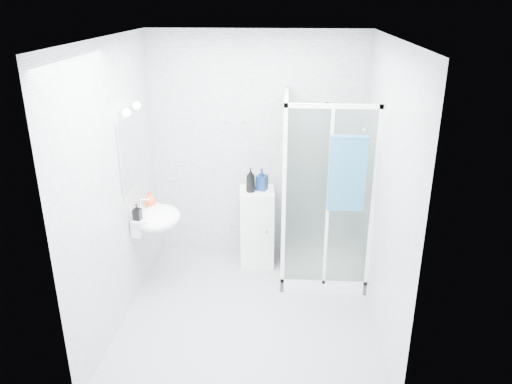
# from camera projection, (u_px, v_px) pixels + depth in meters

# --- Properties ---
(room) EXTENTS (2.40, 2.60, 2.60)m
(room) POSITION_uv_depth(u_px,v_px,m) (248.00, 191.00, 4.43)
(room) COLOR silver
(room) RESTS_ON ground
(shower_enclosure) EXTENTS (0.90, 0.95, 2.00)m
(shower_enclosure) POSITION_uv_depth(u_px,v_px,m) (315.00, 240.00, 5.41)
(shower_enclosure) COLOR white
(shower_enclosure) RESTS_ON ground
(wall_basin) EXTENTS (0.46, 0.56, 0.35)m
(wall_basin) POSITION_uv_depth(u_px,v_px,m) (156.00, 218.00, 5.09)
(wall_basin) COLOR white
(wall_basin) RESTS_ON ground
(mirror) EXTENTS (0.02, 0.60, 0.70)m
(mirror) POSITION_uv_depth(u_px,v_px,m) (130.00, 152.00, 4.85)
(mirror) COLOR white
(mirror) RESTS_ON room
(vanity_lights) EXTENTS (0.10, 0.40, 0.08)m
(vanity_lights) POSITION_uv_depth(u_px,v_px,m) (131.00, 109.00, 4.69)
(vanity_lights) COLOR silver
(vanity_lights) RESTS_ON room
(wall_hooks) EXTENTS (0.23, 0.06, 0.03)m
(wall_hooks) POSITION_uv_depth(u_px,v_px,m) (234.00, 122.00, 5.49)
(wall_hooks) COLOR silver
(wall_hooks) RESTS_ON room
(storage_cabinet) EXTENTS (0.41, 0.42, 0.91)m
(storage_cabinet) POSITION_uv_depth(u_px,v_px,m) (257.00, 227.00, 5.67)
(storage_cabinet) COLOR white
(storage_cabinet) RESTS_ON ground
(hand_towel) EXTENTS (0.35, 0.05, 0.75)m
(hand_towel) POSITION_uv_depth(u_px,v_px,m) (348.00, 172.00, 4.68)
(hand_towel) COLOR #25638E
(hand_towel) RESTS_ON shower_enclosure
(shampoo_bottle_a) EXTENTS (0.12, 0.12, 0.27)m
(shampoo_bottle_a) POSITION_uv_depth(u_px,v_px,m) (251.00, 180.00, 5.41)
(shampoo_bottle_a) COLOR black
(shampoo_bottle_a) RESTS_ON storage_cabinet
(shampoo_bottle_b) EXTENTS (0.14, 0.14, 0.25)m
(shampoo_bottle_b) POSITION_uv_depth(u_px,v_px,m) (262.00, 179.00, 5.47)
(shampoo_bottle_b) COLOR navy
(shampoo_bottle_b) RESTS_ON storage_cabinet
(soap_dispenser_orange) EXTENTS (0.16, 0.16, 0.17)m
(soap_dispenser_orange) POSITION_uv_depth(u_px,v_px,m) (150.00, 199.00, 5.18)
(soap_dispenser_orange) COLOR #FE561D
(soap_dispenser_orange) RESTS_ON wall_basin
(soap_dispenser_black) EXTENTS (0.09, 0.09, 0.17)m
(soap_dispenser_black) POSITION_uv_depth(u_px,v_px,m) (137.00, 212.00, 4.87)
(soap_dispenser_black) COLOR black
(soap_dispenser_black) RESTS_ON wall_basin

